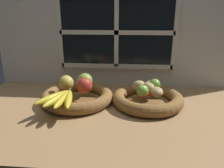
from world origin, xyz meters
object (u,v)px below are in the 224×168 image
object	(u,v)px
apple_golden_left	(66,83)
potato_small	(157,92)
banana_bunch_front	(61,98)
potato_large	(148,88)
apple_red_right	(84,85)
chili_pepper	(153,94)
lime_near	(142,91)
potato_back	(152,85)
fruit_bowl_left	(77,97)
potato_oblong	(139,86)
fruit_bowl_right	(148,99)
apple_green_back	(85,81)
lime_far	(155,85)

from	to	relation	value
apple_golden_left	potato_small	xyz separation A→B (cm)	(42.75, -4.61, -1.56)
banana_bunch_front	potato_large	distance (cm)	39.72
apple_red_right	potato_small	bearing A→B (deg)	-2.34
banana_bunch_front	apple_golden_left	bearing A→B (deg)	96.68
potato_small	chili_pepper	bearing A→B (deg)	179.37
lime_near	banana_bunch_front	bearing A→B (deg)	-166.07
apple_golden_left	potato_large	xyz separation A→B (cm)	(39.18, -1.04, -1.05)
potato_back	fruit_bowl_left	bearing A→B (deg)	-172.23
apple_golden_left	potato_oblong	xyz separation A→B (cm)	(35.16, 2.09, -1.18)
fruit_bowl_right	lime_near	bearing A→B (deg)	-123.69
apple_golden_left	potato_large	bearing A→B (deg)	-1.51
potato_back	banana_bunch_front	bearing A→B (deg)	-155.84
potato_small	banana_bunch_front	bearing A→B (deg)	-167.19
apple_red_right	lime_near	world-z (taller)	apple_red_right
fruit_bowl_right	banana_bunch_front	world-z (taller)	banana_bunch_front
apple_golden_left	potato_small	distance (cm)	43.03
apple_green_back	potato_small	xyz separation A→B (cm)	(34.33, -8.49, -1.65)
apple_golden_left	potato_back	xyz separation A→B (cm)	(41.41, 3.88, -1.33)
apple_golden_left	lime_near	bearing A→B (deg)	-8.41
potato_large	chili_pepper	distance (cm)	4.43
potato_back	chili_pepper	xyz separation A→B (cm)	(-0.28, -8.47, -1.50)
apple_green_back	fruit_bowl_left	bearing A→B (deg)	-121.68
fruit_bowl_left	lime_near	size ratio (longest dim) A/B	6.48
apple_golden_left	lime_far	distance (cm)	42.68
fruit_bowl_left	apple_golden_left	bearing A→B (deg)	169.13
banana_bunch_front	potato_large	world-z (taller)	potato_large
apple_red_right	potato_back	size ratio (longest dim) A/B	1.04
potato_oblong	banana_bunch_front	bearing A→B (deg)	-154.41
apple_green_back	lime_near	world-z (taller)	apple_green_back
apple_green_back	potato_large	xyz separation A→B (cm)	(30.75, -4.91, -1.14)
apple_golden_left	fruit_bowl_left	bearing A→B (deg)	-10.87
potato_large	fruit_bowl_left	bearing A→B (deg)	-180.00
potato_oblong	chili_pepper	distance (cm)	9.12
banana_bunch_front	potato_small	distance (cm)	42.17
apple_green_back	chili_pepper	size ratio (longest dim) A/B	0.66
fruit_bowl_right	potato_small	bearing A→B (deg)	-45.00
fruit_bowl_right	apple_green_back	distance (cm)	31.87
apple_green_back	lime_near	size ratio (longest dim) A/B	1.40
fruit_bowl_left	banana_bunch_front	distance (cm)	14.20
apple_red_right	apple_golden_left	bearing A→B (deg)	161.30
apple_golden_left	potato_back	world-z (taller)	apple_golden_left
apple_green_back	banana_bunch_front	distance (cm)	19.21
fruit_bowl_left	potato_small	bearing A→B (deg)	-5.47
apple_golden_left	apple_green_back	distance (cm)	9.27
potato_large	potato_back	world-z (taller)	potato_large
potato_large	potato_oblong	size ratio (longest dim) A/B	1.01
apple_golden_left	potato_large	size ratio (longest dim) A/B	1.15
fruit_bowl_left	chili_pepper	distance (cm)	36.12
fruit_bowl_right	apple_red_right	size ratio (longest dim) A/B	4.47
apple_red_right	banana_bunch_front	distance (cm)	13.54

